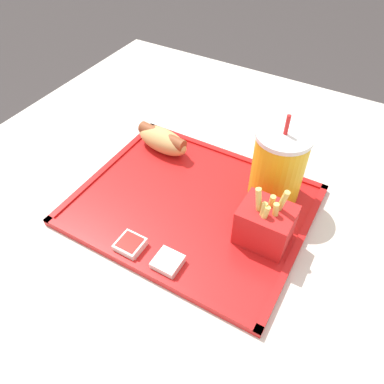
# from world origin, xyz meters

# --- Properties ---
(ground_plane) EXTENTS (8.00, 8.00, 0.00)m
(ground_plane) POSITION_xyz_m (0.00, 0.00, 0.00)
(ground_plane) COLOR #383333
(dining_table) EXTENTS (1.13, 1.14, 0.77)m
(dining_table) POSITION_xyz_m (0.00, 0.00, 0.38)
(dining_table) COLOR beige
(dining_table) RESTS_ON ground_plane
(food_tray) EXTENTS (0.41, 0.33, 0.01)m
(food_tray) POSITION_xyz_m (-0.05, 0.03, 0.77)
(food_tray) COLOR red
(food_tray) RESTS_ON dining_table
(soda_cup) EXTENTS (0.10, 0.10, 0.17)m
(soda_cup) POSITION_xyz_m (0.07, 0.13, 0.85)
(soda_cup) COLOR gold
(soda_cup) RESTS_ON food_tray
(hot_dog_far) EXTENTS (0.12, 0.06, 0.05)m
(hot_dog_far) POSITION_xyz_m (-0.18, 0.14, 0.81)
(hot_dog_far) COLOR tan
(hot_dog_far) RESTS_ON food_tray
(fries_carton) EXTENTS (0.08, 0.07, 0.11)m
(fries_carton) POSITION_xyz_m (0.09, 0.02, 0.82)
(fries_carton) COLOR red
(fries_carton) RESTS_ON food_tray
(sauce_cup_mayo) EXTENTS (0.04, 0.04, 0.02)m
(sauce_cup_mayo) POSITION_xyz_m (-0.02, -0.10, 0.79)
(sauce_cup_mayo) COLOR silver
(sauce_cup_mayo) RESTS_ON food_tray
(sauce_cup_ketchup) EXTENTS (0.04, 0.04, 0.02)m
(sauce_cup_ketchup) POSITION_xyz_m (-0.09, -0.10, 0.79)
(sauce_cup_ketchup) COLOR silver
(sauce_cup_ketchup) RESTS_ON food_tray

